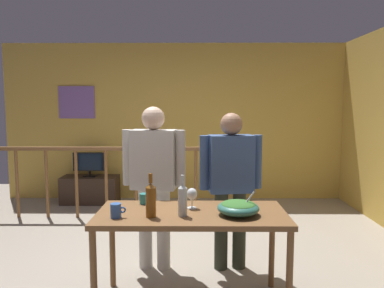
{
  "coord_description": "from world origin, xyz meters",
  "views": [
    {
      "loc": [
        0.33,
        -3.54,
        1.6
      ],
      "look_at": [
        0.31,
        -0.41,
        1.26
      ],
      "focal_mm": 34.35,
      "sensor_mm": 36.0,
      "label": 1
    }
  ],
  "objects_px": {
    "tv_console": "(90,190)",
    "mug_teal": "(145,199)",
    "wine_glass": "(192,195)",
    "person_standing_left": "(154,174)",
    "flat_screen_tv": "(89,162)",
    "mug_blue": "(116,211)",
    "framed_picture": "(77,102)",
    "stair_railing": "(138,173)",
    "salad_bowl": "(238,207)",
    "serving_table": "(192,222)",
    "wine_bottle_clear": "(183,199)",
    "person_standing_right": "(231,178)",
    "wine_bottle_amber": "(151,199)"
  },
  "relations": [
    {
      "from": "person_standing_right",
      "to": "salad_bowl",
      "type": "bearing_deg",
      "value": 81.52
    },
    {
      "from": "tv_console",
      "to": "person_standing_right",
      "type": "xyz_separation_m",
      "value": [
        2.05,
        -2.39,
        0.68
      ]
    },
    {
      "from": "stair_railing",
      "to": "wine_bottle_clear",
      "type": "height_order",
      "value": "wine_bottle_clear"
    },
    {
      "from": "wine_glass",
      "to": "mug_teal",
      "type": "relative_size",
      "value": 1.44
    },
    {
      "from": "mug_blue",
      "to": "salad_bowl",
      "type": "bearing_deg",
      "value": 4.62
    },
    {
      "from": "mug_blue",
      "to": "mug_teal",
      "type": "height_order",
      "value": "mug_blue"
    },
    {
      "from": "stair_railing",
      "to": "salad_bowl",
      "type": "relative_size",
      "value": 10.81
    },
    {
      "from": "framed_picture",
      "to": "serving_table",
      "type": "relative_size",
      "value": 0.41
    },
    {
      "from": "wine_glass",
      "to": "person_standing_left",
      "type": "bearing_deg",
      "value": 123.18
    },
    {
      "from": "tv_console",
      "to": "salad_bowl",
      "type": "relative_size",
      "value": 2.82
    },
    {
      "from": "salad_bowl",
      "to": "person_standing_right",
      "type": "xyz_separation_m",
      "value": [
        0.01,
        0.74,
        0.07
      ]
    },
    {
      "from": "person_standing_right",
      "to": "framed_picture",
      "type": "bearing_deg",
      "value": -56.51
    },
    {
      "from": "flat_screen_tv",
      "to": "salad_bowl",
      "type": "bearing_deg",
      "value": -56.7
    },
    {
      "from": "wine_bottle_amber",
      "to": "person_standing_right",
      "type": "bearing_deg",
      "value": 49.74
    },
    {
      "from": "salad_bowl",
      "to": "person_standing_right",
      "type": "relative_size",
      "value": 0.21
    },
    {
      "from": "salad_bowl",
      "to": "mug_teal",
      "type": "bearing_deg",
      "value": 157.59
    },
    {
      "from": "wine_bottle_amber",
      "to": "tv_console",
      "type": "bearing_deg",
      "value": 113.39
    },
    {
      "from": "wine_glass",
      "to": "wine_bottle_clear",
      "type": "relative_size",
      "value": 0.53
    },
    {
      "from": "mug_teal",
      "to": "person_standing_right",
      "type": "xyz_separation_m",
      "value": [
        0.77,
        0.43,
        0.09
      ]
    },
    {
      "from": "framed_picture",
      "to": "wine_bottle_amber",
      "type": "relative_size",
      "value": 1.82
    },
    {
      "from": "person_standing_right",
      "to": "person_standing_left",
      "type": "bearing_deg",
      "value": -7.35
    },
    {
      "from": "flat_screen_tv",
      "to": "wine_bottle_clear",
      "type": "distance_m",
      "value": 3.52
    },
    {
      "from": "wine_bottle_clear",
      "to": "person_standing_left",
      "type": "height_order",
      "value": "person_standing_left"
    },
    {
      "from": "framed_picture",
      "to": "wine_bottle_clear",
      "type": "bearing_deg",
      "value": -61.4
    },
    {
      "from": "salad_bowl",
      "to": "mug_blue",
      "type": "relative_size",
      "value": 2.75
    },
    {
      "from": "mug_blue",
      "to": "wine_glass",
      "type": "bearing_deg",
      "value": 23.75
    },
    {
      "from": "framed_picture",
      "to": "flat_screen_tv",
      "type": "relative_size",
      "value": 1.19
    },
    {
      "from": "wine_bottle_amber",
      "to": "mug_blue",
      "type": "xyz_separation_m",
      "value": [
        -0.26,
        -0.02,
        -0.08
      ]
    },
    {
      "from": "stair_railing",
      "to": "mug_blue",
      "type": "distance_m",
      "value": 2.44
    },
    {
      "from": "flat_screen_tv",
      "to": "wine_bottle_clear",
      "type": "relative_size",
      "value": 1.61
    },
    {
      "from": "serving_table",
      "to": "salad_bowl",
      "type": "bearing_deg",
      "value": -11.72
    },
    {
      "from": "flat_screen_tv",
      "to": "stair_railing",
      "type": "bearing_deg",
      "value": -39.48
    },
    {
      "from": "stair_railing",
      "to": "mug_teal",
      "type": "relative_size",
      "value": 29.75
    },
    {
      "from": "flat_screen_tv",
      "to": "serving_table",
      "type": "distance_m",
      "value": 3.46
    },
    {
      "from": "framed_picture",
      "to": "mug_teal",
      "type": "distance_m",
      "value": 3.57
    },
    {
      "from": "framed_picture",
      "to": "tv_console",
      "type": "distance_m",
      "value": 1.47
    },
    {
      "from": "stair_railing",
      "to": "salad_bowl",
      "type": "xyz_separation_m",
      "value": [
        1.13,
        -2.35,
        0.18
      ]
    },
    {
      "from": "wine_glass",
      "to": "person_standing_right",
      "type": "bearing_deg",
      "value": 57.01
    },
    {
      "from": "mug_teal",
      "to": "person_standing_left",
      "type": "bearing_deg",
      "value": 85.72
    },
    {
      "from": "stair_railing",
      "to": "flat_screen_tv",
      "type": "distance_m",
      "value": 1.18
    },
    {
      "from": "tv_console",
      "to": "mug_teal",
      "type": "xyz_separation_m",
      "value": [
        1.28,
        -2.82,
        0.59
      ]
    },
    {
      "from": "stair_railing",
      "to": "tv_console",
      "type": "height_order",
      "value": "stair_railing"
    },
    {
      "from": "framed_picture",
      "to": "serving_table",
      "type": "distance_m",
      "value": 3.98
    },
    {
      "from": "serving_table",
      "to": "wine_bottle_amber",
      "type": "bearing_deg",
      "value": -157.16
    },
    {
      "from": "serving_table",
      "to": "wine_glass",
      "type": "height_order",
      "value": "wine_glass"
    },
    {
      "from": "flat_screen_tv",
      "to": "mug_blue",
      "type": "relative_size",
      "value": 4.32
    },
    {
      "from": "serving_table",
      "to": "person_standing_left",
      "type": "height_order",
      "value": "person_standing_left"
    },
    {
      "from": "flat_screen_tv",
      "to": "person_standing_left",
      "type": "bearing_deg",
      "value": -60.92
    },
    {
      "from": "framed_picture",
      "to": "wine_bottle_clear",
      "type": "relative_size",
      "value": 1.92
    },
    {
      "from": "tv_console",
      "to": "wine_bottle_clear",
      "type": "height_order",
      "value": "wine_bottle_clear"
    }
  ]
}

